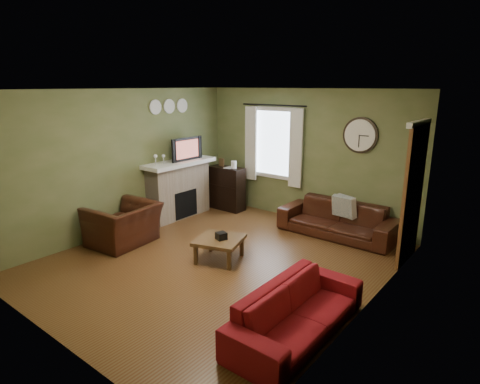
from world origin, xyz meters
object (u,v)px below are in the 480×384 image
Objects in this scene: bookshelf at (227,188)px; armchair at (123,224)px; sofa_red at (297,311)px; coffee_table at (219,249)px; sofa_brown at (337,219)px.

armchair is at bearing -92.12° from bookshelf.
sofa_red is at bearing 77.57° from armchair.
sofa_brown is at bearing 65.59° from coffee_table.
bookshelf is 0.87× the size of armchair.
coffee_table is at bearing -114.41° from sofa_brown.
bookshelf is at bearing 127.59° from coffee_table.
armchair is 1.81m from coffee_table.
sofa_brown is 3.06× the size of coffee_table.
armchair reaches higher than coffee_table.
bookshelf is 0.45× the size of sofa_brown.
sofa_red reaches higher than coffee_table.
armchair is at bearing 83.73° from sofa_red.
sofa_brown reaches higher than sofa_red.
sofa_red is 1.75× the size of armchair.
sofa_brown is (2.60, 0.01, -0.17)m from bookshelf.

